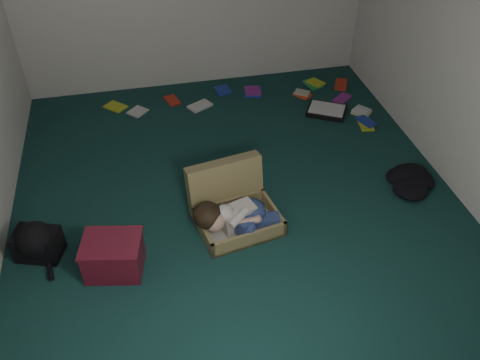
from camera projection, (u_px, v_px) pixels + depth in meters
name	position (u px, v px, depth m)	size (l,w,h in m)	color
floor	(236.00, 199.00, 4.66)	(4.50, 4.50, 0.00)	#123532
wall_front	(347.00, 319.00, 2.14)	(4.50, 4.50, 0.00)	white
wall_right	(474.00, 46.00, 4.16)	(4.50, 4.50, 0.00)	white
suitcase	(233.00, 206.00, 4.37)	(0.78, 0.77, 0.49)	olive
person	(235.00, 217.00, 4.21)	(0.75, 0.36, 0.31)	beige
maroon_bin	(113.00, 256.00, 3.93)	(0.51, 0.43, 0.31)	maroon
backpack	(37.00, 243.00, 4.06)	(0.44, 0.35, 0.26)	black
clothing_pile	(416.00, 178.00, 4.78)	(0.44, 0.36, 0.14)	black
paper_tray	(327.00, 111.00, 5.77)	(0.53, 0.49, 0.06)	black
book_scatter	(261.00, 100.00, 5.98)	(2.97, 1.33, 0.02)	#B9C723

